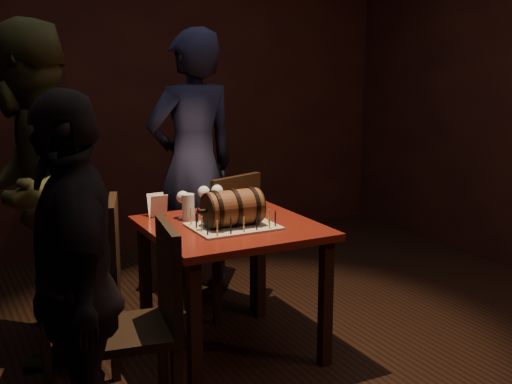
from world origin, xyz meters
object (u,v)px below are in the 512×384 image
wine_glass_mid (204,193)px  chair_left_front (148,315)px  person_back (193,166)px  wine_glass_left (183,198)px  wine_glass_right (217,192)px  chair_left_rear (96,275)px  person_left_front (74,289)px  chair_back (226,237)px  pub_table (231,244)px  pint_of_ale (188,208)px  person_left_rear (30,194)px  barrel_cake (233,208)px

wine_glass_mid → chair_left_front: bearing=-127.7°
wine_glass_mid → person_back: person_back is taller
wine_glass_mid → person_back: bearing=73.4°
wine_glass_left → wine_glass_right: (0.25, 0.07, 0.00)m
chair_left_rear → person_left_front: size_ratio=0.60×
chair_left_front → chair_back: bearing=49.6°
chair_left_rear → chair_left_front: 0.64m
person_back → person_left_front: (-1.16, -1.62, -0.15)m
chair_back → person_back: bearing=95.9°
chair_back → wine_glass_mid: bearing=-139.5°
wine_glass_mid → person_left_front: (-0.97, -1.00, -0.09)m
pub_table → chair_left_front: 0.81m
chair_left_rear → person_back: 1.24m
chair_left_rear → wine_glass_mid: bearing=13.2°
chair_left_front → person_back: bearing=60.5°
pint_of_ale → person_back: 0.82m
wine_glass_left → chair_left_rear: chair_left_rear is taller
wine_glass_right → person_left_front: person_left_front is taller
person_left_front → person_left_rear: bearing=-173.1°
pub_table → wine_glass_mid: wine_glass_mid is taller
barrel_cake → person_left_rear: size_ratio=0.19×
pub_table → wine_glass_left: bearing=126.7°
wine_glass_left → wine_glass_right: size_ratio=1.00×
pint_of_ale → chair_left_rear: 0.62m
chair_left_front → person_left_rear: person_left_rear is taller
wine_glass_mid → person_back: 0.65m
chair_left_rear → person_left_front: bearing=-108.3°
chair_back → chair_left_rear: 0.99m
barrel_cake → chair_left_rear: 0.81m
pub_table → chair_back: 0.57m
wine_glass_right → pint_of_ale: 0.27m
pub_table → person_left_front: person_left_front is taller
barrel_cake → person_back: bearing=79.9°
person_back → person_left_rear: bearing=15.3°
pint_of_ale → chair_left_front: (-0.47, -0.68, -0.30)m
wine_glass_right → pint_of_ale: (-0.23, -0.12, -0.05)m
chair_back → person_left_rear: (-1.18, -0.03, 0.41)m
pint_of_ale → chair_left_rear: (-0.54, -0.04, -0.30)m
wine_glass_left → person_back: size_ratio=0.09×
wine_glass_mid → person_left_front: person_left_front is taller
pub_table → chair_back: bearing=68.3°
person_back → barrel_cake: bearing=73.2°
barrel_cake → wine_glass_mid: bearing=90.7°
wine_glass_right → person_back: (0.10, 0.62, 0.06)m
person_left_front → wine_glass_left: bearing=146.9°
chair_left_rear → barrel_cake: bearing=-17.7°
pub_table → barrel_cake: barrel_cake is taller
chair_back → person_left_rear: 1.25m
wine_glass_mid → wine_glass_left: bearing=-154.6°
wine_glass_mid → person_left_rear: bearing=170.2°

